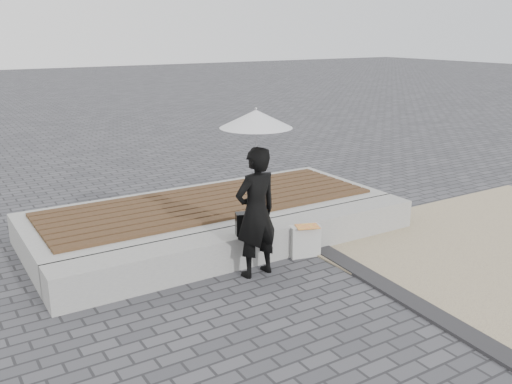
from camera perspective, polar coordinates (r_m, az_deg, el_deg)
ground at (r=5.88m, az=8.24°, el=-11.84°), size 80.00×80.00×0.00m
edging_band at (r=6.04m, az=16.94°, el=-11.43°), size 0.61×5.20×0.04m
seating_ledge at (r=6.97m, az=-0.17°, el=-5.23°), size 5.00×0.45×0.40m
timber_platform at (r=7.96m, az=-4.72°, el=-2.53°), size 5.00×2.00×0.40m
timber_decking at (r=7.89m, az=-4.76°, el=-1.02°), size 4.60×1.60×0.04m
woman at (r=6.34m, az=-0.00°, el=-2.09°), size 0.59×0.42×1.52m
parasol at (r=6.09m, az=-0.00°, el=7.45°), size 0.80×0.80×1.02m
handbag at (r=6.66m, az=-0.43°, el=-3.21°), size 0.41×0.26×0.27m
canvas_tote at (r=7.07m, az=4.96°, el=-4.96°), size 0.41×0.25×0.40m
magazine at (r=6.97m, az=5.25°, el=-3.51°), size 0.34×0.29×0.01m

